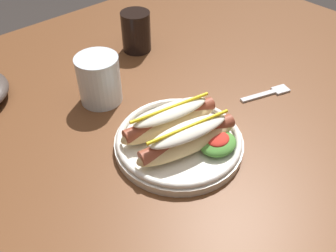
# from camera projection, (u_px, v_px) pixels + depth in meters

# --- Properties ---
(dining_table) EXTENTS (1.39, 1.03, 0.74)m
(dining_table) POSITION_uv_depth(u_px,v_px,m) (162.00, 126.00, 0.84)
(dining_table) COLOR brown
(dining_table) RESTS_ON ground_plane
(hot_dog_plate) EXTENTS (0.24, 0.24, 0.08)m
(hot_dog_plate) POSITION_uv_depth(u_px,v_px,m) (180.00, 136.00, 0.65)
(hot_dog_plate) COLOR silver
(hot_dog_plate) RESTS_ON dining_table
(fork) EXTENTS (0.12, 0.06, 0.00)m
(fork) POSITION_uv_depth(u_px,v_px,m) (269.00, 93.00, 0.79)
(fork) COLOR silver
(fork) RESTS_ON dining_table
(soda_cup) EXTENTS (0.07, 0.07, 0.10)m
(soda_cup) POSITION_uv_depth(u_px,v_px,m) (136.00, 31.00, 0.90)
(soda_cup) COLOR black
(soda_cup) RESTS_ON dining_table
(water_cup) EXTENTS (0.09, 0.09, 0.10)m
(water_cup) POSITION_uv_depth(u_px,v_px,m) (99.00, 80.00, 0.74)
(water_cup) COLOR silver
(water_cup) RESTS_ON dining_table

